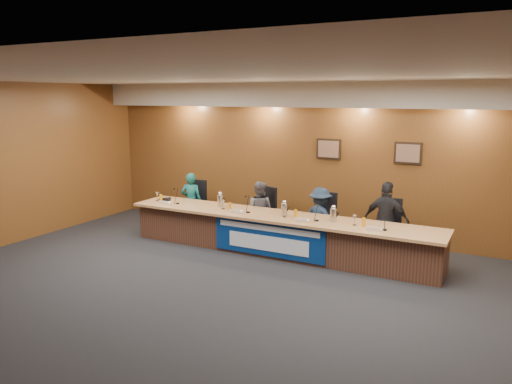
% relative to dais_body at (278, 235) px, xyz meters
% --- Properties ---
extents(floor, '(10.00, 10.00, 0.00)m').
position_rel_dais_body_xyz_m(floor, '(0.00, -2.40, -0.35)').
color(floor, black).
rests_on(floor, ground).
extents(ceiling, '(10.00, 8.00, 0.04)m').
position_rel_dais_body_xyz_m(ceiling, '(0.00, -2.40, 2.85)').
color(ceiling, silver).
rests_on(ceiling, wall_back).
extents(wall_back, '(10.00, 0.04, 3.20)m').
position_rel_dais_body_xyz_m(wall_back, '(0.00, 1.60, 1.25)').
color(wall_back, brown).
rests_on(wall_back, floor).
extents(soffit, '(10.00, 0.50, 0.50)m').
position_rel_dais_body_xyz_m(soffit, '(0.00, 1.35, 2.60)').
color(soffit, beige).
rests_on(soffit, wall_back).
extents(dais_body, '(6.00, 0.80, 0.70)m').
position_rel_dais_body_xyz_m(dais_body, '(0.00, 0.00, 0.00)').
color(dais_body, '#492A1C').
rests_on(dais_body, floor).
extents(dais_top, '(6.10, 0.95, 0.05)m').
position_rel_dais_body_xyz_m(dais_top, '(0.00, -0.05, 0.38)').
color(dais_top, '#B07948').
rests_on(dais_top, dais_body).
extents(banner, '(2.20, 0.02, 0.65)m').
position_rel_dais_body_xyz_m(banner, '(0.00, -0.41, 0.03)').
color(banner, navy).
rests_on(banner, dais_body).
extents(banner_text_upper, '(2.00, 0.01, 0.10)m').
position_rel_dais_body_xyz_m(banner_text_upper, '(0.00, -0.43, 0.23)').
color(banner_text_upper, silver).
rests_on(banner_text_upper, banner).
extents(banner_text_lower, '(1.60, 0.01, 0.28)m').
position_rel_dais_body_xyz_m(banner_text_lower, '(0.00, -0.43, -0.05)').
color(banner_text_lower, silver).
rests_on(banner_text_lower, banner).
extents(wall_photo_left, '(0.52, 0.04, 0.42)m').
position_rel_dais_body_xyz_m(wall_photo_left, '(0.40, 1.57, 1.50)').
color(wall_photo_left, black).
rests_on(wall_photo_left, wall_back).
extents(wall_photo_right, '(0.52, 0.04, 0.42)m').
position_rel_dais_body_xyz_m(wall_photo_right, '(2.00, 1.57, 1.50)').
color(wall_photo_right, black).
rests_on(wall_photo_right, wall_back).
extents(panelist_a, '(0.53, 0.42, 1.28)m').
position_rel_dais_body_xyz_m(panelist_a, '(-2.41, 0.62, 0.29)').
color(panelist_a, '#11514D').
rests_on(panelist_a, floor).
extents(panelist_b, '(0.65, 0.54, 1.23)m').
position_rel_dais_body_xyz_m(panelist_b, '(-0.72, 0.62, 0.26)').
color(panelist_b, '#555459').
rests_on(panelist_b, floor).
extents(panelist_c, '(0.88, 0.64, 1.21)m').
position_rel_dais_body_xyz_m(panelist_c, '(0.61, 0.62, 0.26)').
color(panelist_c, '#18273C').
rests_on(panelist_c, floor).
extents(panelist_d, '(0.87, 0.43, 1.43)m').
position_rel_dais_body_xyz_m(panelist_d, '(1.87, 0.62, 0.36)').
color(panelist_d, black).
rests_on(panelist_d, floor).
extents(office_chair_a, '(0.56, 0.56, 0.08)m').
position_rel_dais_body_xyz_m(office_chair_a, '(-2.41, 0.72, 0.13)').
color(office_chair_a, black).
rests_on(office_chair_a, floor).
extents(office_chair_b, '(0.62, 0.62, 0.08)m').
position_rel_dais_body_xyz_m(office_chair_b, '(-0.72, 0.72, 0.13)').
color(office_chair_b, black).
rests_on(office_chair_b, floor).
extents(office_chair_c, '(0.51, 0.51, 0.08)m').
position_rel_dais_body_xyz_m(office_chair_c, '(0.61, 0.72, 0.13)').
color(office_chair_c, black).
rests_on(office_chair_c, floor).
extents(office_chair_d, '(0.50, 0.50, 0.08)m').
position_rel_dais_body_xyz_m(office_chair_d, '(1.87, 0.72, 0.13)').
color(office_chair_d, black).
rests_on(office_chair_d, floor).
extents(nameplate_a, '(0.24, 0.08, 0.10)m').
position_rel_dais_body_xyz_m(nameplate_a, '(-2.45, -0.29, 0.45)').
color(nameplate_a, white).
rests_on(nameplate_a, dais_top).
extents(microphone_a, '(0.07, 0.07, 0.02)m').
position_rel_dais_body_xyz_m(microphone_a, '(-2.22, -0.13, 0.41)').
color(microphone_a, black).
rests_on(microphone_a, dais_top).
extents(juice_glass_a, '(0.06, 0.06, 0.15)m').
position_rel_dais_body_xyz_m(juice_glass_a, '(-2.67, -0.10, 0.47)').
color(juice_glass_a, orange).
rests_on(juice_glass_a, dais_top).
extents(water_glass_a, '(0.08, 0.08, 0.18)m').
position_rel_dais_body_xyz_m(water_glass_a, '(-2.79, -0.07, 0.49)').
color(water_glass_a, silver).
rests_on(water_glass_a, dais_top).
extents(nameplate_b, '(0.24, 0.08, 0.10)m').
position_rel_dais_body_xyz_m(nameplate_b, '(-0.76, -0.29, 0.45)').
color(nameplate_b, white).
rests_on(nameplate_b, dais_top).
extents(microphone_b, '(0.07, 0.07, 0.02)m').
position_rel_dais_body_xyz_m(microphone_b, '(-0.56, -0.13, 0.41)').
color(microphone_b, black).
rests_on(microphone_b, dais_top).
extents(juice_glass_b, '(0.06, 0.06, 0.15)m').
position_rel_dais_body_xyz_m(juice_glass_b, '(-0.97, -0.13, 0.47)').
color(juice_glass_b, orange).
rests_on(juice_glass_b, dais_top).
extents(water_glass_b, '(0.08, 0.08, 0.18)m').
position_rel_dais_body_xyz_m(water_glass_b, '(-1.15, -0.09, 0.49)').
color(water_glass_b, silver).
rests_on(water_glass_b, dais_top).
extents(nameplate_c, '(0.24, 0.08, 0.10)m').
position_rel_dais_body_xyz_m(nameplate_c, '(0.60, -0.32, 0.45)').
color(nameplate_c, white).
rests_on(nameplate_c, dais_top).
extents(microphone_c, '(0.07, 0.07, 0.02)m').
position_rel_dais_body_xyz_m(microphone_c, '(0.82, -0.13, 0.41)').
color(microphone_c, black).
rests_on(microphone_c, dais_top).
extents(juice_glass_c, '(0.06, 0.06, 0.15)m').
position_rel_dais_body_xyz_m(juice_glass_c, '(0.39, -0.09, 0.47)').
color(juice_glass_c, orange).
rests_on(juice_glass_c, dais_top).
extents(water_glass_c, '(0.08, 0.08, 0.18)m').
position_rel_dais_body_xyz_m(water_glass_c, '(0.19, -0.13, 0.49)').
color(water_glass_c, silver).
rests_on(water_glass_c, dais_top).
extents(nameplate_d, '(0.24, 0.08, 0.10)m').
position_rel_dais_body_xyz_m(nameplate_d, '(1.89, -0.33, 0.45)').
color(nameplate_d, white).
rests_on(nameplate_d, dais_top).
extents(microphone_d, '(0.07, 0.07, 0.02)m').
position_rel_dais_body_xyz_m(microphone_d, '(2.04, -0.18, 0.41)').
color(microphone_d, black).
rests_on(microphone_d, dais_top).
extents(juice_glass_d, '(0.06, 0.06, 0.15)m').
position_rel_dais_body_xyz_m(juice_glass_d, '(1.66, -0.11, 0.47)').
color(juice_glass_d, orange).
rests_on(juice_glass_d, dais_top).
extents(water_glass_d, '(0.08, 0.08, 0.18)m').
position_rel_dais_body_xyz_m(water_glass_d, '(1.50, -0.10, 0.49)').
color(water_glass_d, silver).
rests_on(water_glass_d, dais_top).
extents(carafe_left, '(0.12, 0.12, 0.25)m').
position_rel_dais_body_xyz_m(carafe_left, '(-1.29, 0.04, 0.52)').
color(carafe_left, silver).
rests_on(carafe_left, dais_top).
extents(carafe_mid, '(0.11, 0.11, 0.24)m').
position_rel_dais_body_xyz_m(carafe_mid, '(0.15, -0.05, 0.52)').
color(carafe_mid, silver).
rests_on(carafe_mid, dais_top).
extents(carafe_right, '(0.12, 0.12, 0.24)m').
position_rel_dais_body_xyz_m(carafe_right, '(1.10, -0.05, 0.52)').
color(carafe_right, silver).
rests_on(carafe_right, dais_top).
extents(speakerphone, '(0.32, 0.32, 0.05)m').
position_rel_dais_body_xyz_m(speakerphone, '(-2.62, 0.01, 0.43)').
color(speakerphone, black).
rests_on(speakerphone, dais_top).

